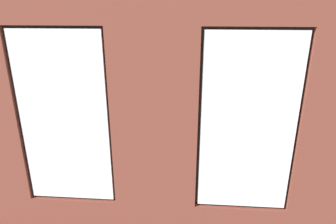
{
  "coord_description": "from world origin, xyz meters",
  "views": [
    {
      "loc": [
        -0.4,
        5.45,
        2.95
      ],
      "look_at": [
        0.01,
        0.4,
        1.1
      ],
      "focal_mm": 32.0,
      "sensor_mm": 36.0,
      "label": 1
    }
  ],
  "objects_px": {
    "coffee_table": "(168,143)",
    "couch_left": "(291,142)",
    "couch_by_window": "(158,192)",
    "remote_silver": "(160,138)",
    "media_console": "(25,149)",
    "potted_plant_between_couches": "(263,163)",
    "papasan_chair": "(158,108)",
    "potted_plant_foreground_right": "(80,98)",
    "potted_plant_by_left_couch": "(256,117)",
    "potted_plant_near_tv": "(20,157)",
    "candle_jar": "(173,140)",
    "cup_ceramic": "(186,136)",
    "table_plant_small": "(168,135)",
    "tv_flatscreen": "(20,118)"
  },
  "relations": [
    {
      "from": "cup_ceramic",
      "to": "potted_plant_by_left_couch",
      "type": "distance_m",
      "value": 2.39
    },
    {
      "from": "coffee_table",
      "to": "media_console",
      "type": "height_order",
      "value": "media_console"
    },
    {
      "from": "table_plant_small",
      "to": "potted_plant_near_tv",
      "type": "distance_m",
      "value": 2.55
    },
    {
      "from": "table_plant_small",
      "to": "coffee_table",
      "type": "bearing_deg",
      "value": -97.13
    },
    {
      "from": "coffee_table",
      "to": "remote_silver",
      "type": "bearing_deg",
      "value": -30.2
    },
    {
      "from": "potted_plant_foreground_right",
      "to": "potted_plant_between_couches",
      "type": "height_order",
      "value": "potted_plant_between_couches"
    },
    {
      "from": "couch_left",
      "to": "papasan_chair",
      "type": "distance_m",
      "value": 3.27
    },
    {
      "from": "remote_silver",
      "to": "potted_plant_by_left_couch",
      "type": "distance_m",
      "value": 2.79
    },
    {
      "from": "couch_by_window",
      "to": "coffee_table",
      "type": "distance_m",
      "value": 1.51
    },
    {
      "from": "coffee_table",
      "to": "cup_ceramic",
      "type": "height_order",
      "value": "cup_ceramic"
    },
    {
      "from": "couch_by_window",
      "to": "remote_silver",
      "type": "bearing_deg",
      "value": -85.43
    },
    {
      "from": "coffee_table",
      "to": "couch_left",
      "type": "bearing_deg",
      "value": -171.29
    },
    {
      "from": "potted_plant_near_tv",
      "to": "candle_jar",
      "type": "bearing_deg",
      "value": -152.76
    },
    {
      "from": "couch_by_window",
      "to": "potted_plant_near_tv",
      "type": "distance_m",
      "value": 2.21
    },
    {
      "from": "coffee_table",
      "to": "potted_plant_foreground_right",
      "type": "xyz_separation_m",
      "value": [
        2.44,
        -1.98,
        0.23
      ]
    },
    {
      "from": "couch_left",
      "to": "potted_plant_near_tv",
      "type": "xyz_separation_m",
      "value": [
        4.62,
        1.66,
        0.38
      ]
    },
    {
      "from": "tv_flatscreen",
      "to": "table_plant_small",
      "type": "bearing_deg",
      "value": -174.44
    },
    {
      "from": "couch_left",
      "to": "papasan_chair",
      "type": "height_order",
      "value": "couch_left"
    },
    {
      "from": "couch_by_window",
      "to": "potted_plant_near_tv",
      "type": "height_order",
      "value": "potted_plant_near_tv"
    },
    {
      "from": "potted_plant_near_tv",
      "to": "coffee_table",
      "type": "bearing_deg",
      "value": -149.56
    },
    {
      "from": "coffee_table",
      "to": "media_console",
      "type": "xyz_separation_m",
      "value": [
        2.74,
        0.27,
        -0.1
      ]
    },
    {
      "from": "table_plant_small",
      "to": "papasan_chair",
      "type": "distance_m",
      "value": 2.01
    },
    {
      "from": "media_console",
      "to": "potted_plant_by_left_couch",
      "type": "xyz_separation_m",
      "value": [
        -4.77,
        -2.08,
        0.01
      ]
    },
    {
      "from": "couch_left",
      "to": "potted_plant_between_couches",
      "type": "height_order",
      "value": "potted_plant_between_couches"
    },
    {
      "from": "media_console",
      "to": "potted_plant_by_left_couch",
      "type": "relative_size",
      "value": 2.4
    },
    {
      "from": "coffee_table",
      "to": "remote_silver",
      "type": "relative_size",
      "value": 7.48
    },
    {
      "from": "candle_jar",
      "to": "potted_plant_near_tv",
      "type": "relative_size",
      "value": 0.12
    },
    {
      "from": "cup_ceramic",
      "to": "potted_plant_by_left_couch",
      "type": "relative_size",
      "value": 0.19
    },
    {
      "from": "potted_plant_foreground_right",
      "to": "potted_plant_near_tv",
      "type": "height_order",
      "value": "potted_plant_foreground_right"
    },
    {
      "from": "coffee_table",
      "to": "candle_jar",
      "type": "relative_size",
      "value": 10.36
    },
    {
      "from": "couch_by_window",
      "to": "potted_plant_by_left_couch",
      "type": "height_order",
      "value": "couch_by_window"
    },
    {
      "from": "couch_left",
      "to": "tv_flatscreen",
      "type": "bearing_deg",
      "value": -82.62
    },
    {
      "from": "table_plant_small",
      "to": "tv_flatscreen",
      "type": "bearing_deg",
      "value": 5.56
    },
    {
      "from": "cup_ceramic",
      "to": "potted_plant_foreground_right",
      "type": "distance_m",
      "value": 3.36
    },
    {
      "from": "cup_ceramic",
      "to": "table_plant_small",
      "type": "bearing_deg",
      "value": 20.32
    },
    {
      "from": "candle_jar",
      "to": "media_console",
      "type": "bearing_deg",
      "value": 3.2
    },
    {
      "from": "couch_left",
      "to": "candle_jar",
      "type": "relative_size",
      "value": 16.14
    },
    {
      "from": "coffee_table",
      "to": "cup_ceramic",
      "type": "relative_size",
      "value": 14.2
    },
    {
      "from": "candle_jar",
      "to": "potted_plant_by_left_couch",
      "type": "xyz_separation_m",
      "value": [
        -1.94,
        -1.92,
        -0.21
      ]
    },
    {
      "from": "papasan_chair",
      "to": "potted_plant_foreground_right",
      "type": "xyz_separation_m",
      "value": [
        2.02,
        -0.02,
        0.19
      ]
    },
    {
      "from": "cup_ceramic",
      "to": "potted_plant_between_couches",
      "type": "bearing_deg",
      "value": 124.55
    },
    {
      "from": "potted_plant_near_tv",
      "to": "table_plant_small",
      "type": "bearing_deg",
      "value": -149.56
    },
    {
      "from": "media_console",
      "to": "potted_plant_between_couches",
      "type": "distance_m",
      "value": 4.39
    },
    {
      "from": "tv_flatscreen",
      "to": "potted_plant_by_left_couch",
      "type": "height_order",
      "value": "tv_flatscreen"
    },
    {
      "from": "couch_by_window",
      "to": "remote_silver",
      "type": "distance_m",
      "value": 1.61
    },
    {
      "from": "couch_left",
      "to": "potted_plant_near_tv",
      "type": "bearing_deg",
      "value": -69.9
    },
    {
      "from": "candle_jar",
      "to": "potted_plant_between_couches",
      "type": "xyz_separation_m",
      "value": [
        -1.35,
        1.35,
        0.35
      ]
    },
    {
      "from": "cup_ceramic",
      "to": "remote_silver",
      "type": "relative_size",
      "value": 0.53
    },
    {
      "from": "couch_left",
      "to": "remote_silver",
      "type": "bearing_deg",
      "value": -83.5
    },
    {
      "from": "tv_flatscreen",
      "to": "potted_plant_between_couches",
      "type": "height_order",
      "value": "potted_plant_between_couches"
    }
  ]
}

